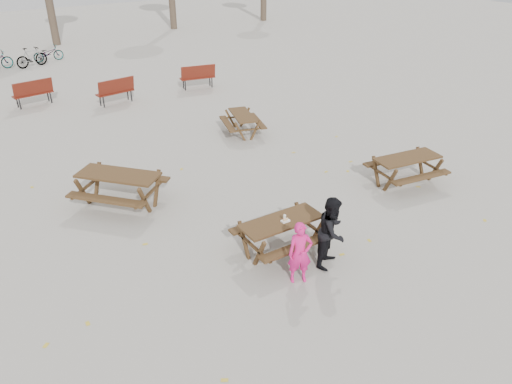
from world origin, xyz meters
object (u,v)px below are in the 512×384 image
child (300,253)px  picnic_table_east (406,170)px  main_picnic_table (281,228)px  picnic_table_far (243,124)px  soda_bottle (285,218)px  picnic_table_north (120,189)px  adult (332,232)px  food_tray (285,221)px

child → picnic_table_east: bearing=44.8°
child → main_picnic_table: bearing=99.1°
picnic_table_far → soda_bottle: bearing=172.0°
soda_bottle → picnic_table_east: (4.69, 0.88, -0.46)m
soda_bottle → picnic_table_north: 4.53m
picnic_table_east → picnic_table_north: picnic_table_north is taller
main_picnic_table → soda_bottle: soda_bottle is taller
child → adult: (0.90, 0.11, 0.12)m
main_picnic_table → soda_bottle: (0.03, -0.07, 0.26)m
food_tray → picnic_table_east: 4.79m
main_picnic_table → picnic_table_far: size_ratio=1.15×
main_picnic_table → child: 1.08m
soda_bottle → picnic_table_north: size_ratio=0.08×
adult → picnic_table_north: bearing=90.9°
food_tray → picnic_table_north: (-2.27, 3.93, -0.36)m
child → adult: bearing=31.7°
main_picnic_table → picnic_table_far: 7.03m
picnic_table_north → child: bearing=-20.2°
main_picnic_table → food_tray: bearing=-66.9°
soda_bottle → main_picnic_table: bearing=111.4°
main_picnic_table → adult: size_ratio=1.16×
food_tray → picnic_table_east: food_tray is taller
soda_bottle → adult: (0.58, -0.86, -0.07)m
food_tray → adult: 1.01m
food_tray → picnic_table_far: 7.11m
food_tray → picnic_table_far: (2.87, 6.49, -0.46)m
food_tray → picnic_table_north: picnic_table_north is taller
main_picnic_table → picnic_table_east: bearing=9.7°
food_tray → adult: adult is taller
picnic_table_north → food_tray: bearing=-11.9°
main_picnic_table → food_tray: food_tray is taller
food_tray → child: child is taller
adult → picnic_table_far: adult is taller
food_tray → soda_bottle: size_ratio=1.06×
child → picnic_table_north: child is taller
adult → picnic_table_east: adult is taller
picnic_table_north → main_picnic_table: bearing=-11.8°
picnic_table_east → child: bearing=-151.9°
food_tray → picnic_table_far: bearing=66.1°
food_tray → picnic_table_east: (4.68, 0.90, -0.40)m
adult → picnic_table_far: (2.30, 7.32, -0.44)m
main_picnic_table → child: bearing=-105.4°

